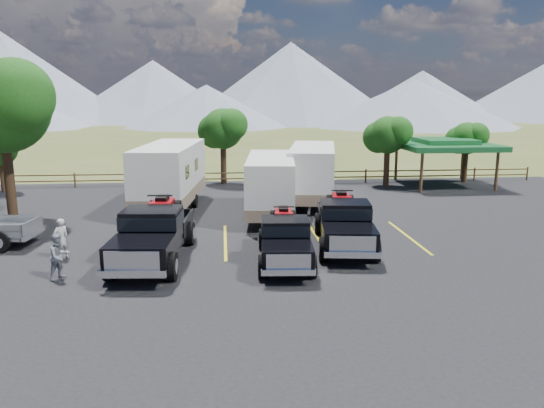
{
  "coord_description": "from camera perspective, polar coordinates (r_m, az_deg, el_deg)",
  "views": [
    {
      "loc": [
        -2.03,
        -17.78,
        6.16
      ],
      "look_at": [
        0.01,
        4.13,
        1.6
      ],
      "focal_mm": 35.0,
      "sensor_mm": 36.0,
      "label": 1
    }
  ],
  "objects": [
    {
      "name": "tree_ne_b",
      "position": [
        39.74,
        20.19,
        6.62
      ],
      "size": [
        2.77,
        2.59,
        4.27
      ],
      "color": "black",
      "rests_on": "ground"
    },
    {
      "name": "ground",
      "position": [
        18.93,
        1.15,
        -7.29
      ],
      "size": [
        320.0,
        320.0,
        0.0
      ],
      "primitive_type": "plane",
      "color": "#475624",
      "rests_on": "ground"
    },
    {
      "name": "trailer_left",
      "position": [
        29.08,
        -10.89,
        3.01
      ],
      "size": [
        3.49,
        10.12,
        3.5
      ],
      "rotation": [
        0.0,
        0.0,
        -0.11
      ],
      "color": "white",
      "rests_on": "asphalt_lot"
    },
    {
      "name": "tree_ne_a",
      "position": [
        36.59,
        12.31,
        7.25
      ],
      "size": [
        3.11,
        2.92,
        4.76
      ],
      "color": "black",
      "rests_on": "ground"
    },
    {
      "name": "rig_center",
      "position": [
        19.75,
        1.41,
        -3.63
      ],
      "size": [
        2.29,
        5.69,
        1.86
      ],
      "rotation": [
        0.0,
        0.0,
        -0.08
      ],
      "color": "black",
      "rests_on": "asphalt_lot"
    },
    {
      "name": "rig_left",
      "position": [
        20.31,
        -12.57,
        -2.94
      ],
      "size": [
        2.8,
        6.87,
        2.24
      ],
      "rotation": [
        0.0,
        0.0,
        -0.08
      ],
      "color": "black",
      "rests_on": "asphalt_lot"
    },
    {
      "name": "tree_big_nw",
      "position": [
        28.8,
        -27.11,
        9.33
      ],
      "size": [
        5.54,
        5.18,
        7.84
      ],
      "color": "black",
      "rests_on": "ground"
    },
    {
      "name": "asphalt_lot",
      "position": [
        21.76,
        0.26,
        -4.68
      ],
      "size": [
        44.0,
        34.0,
        0.04
      ],
      "primitive_type": "cube",
      "color": "black",
      "rests_on": "ground"
    },
    {
      "name": "person_b",
      "position": [
        19.25,
        -21.91,
        -5.24
      ],
      "size": [
        0.95,
        0.98,
        1.58
      ],
      "primitive_type": "imported",
      "rotation": [
        0.0,
        0.0,
        0.91
      ],
      "color": "gray",
      "rests_on": "asphalt_lot"
    },
    {
      "name": "rig_right",
      "position": [
        21.91,
        7.78,
        -1.87
      ],
      "size": [
        2.87,
        6.53,
        2.11
      ],
      "rotation": [
        0.0,
        0.0,
        -0.13
      ],
      "color": "black",
      "rests_on": "asphalt_lot"
    },
    {
      "name": "mountain_range",
      "position": [
        123.9,
        -8.08,
        12.39
      ],
      "size": [
        209.0,
        71.0,
        20.0
      ],
      "color": "slate",
      "rests_on": "ground"
    },
    {
      "name": "trailer_right",
      "position": [
        30.35,
        4.37,
        3.3
      ],
      "size": [
        3.85,
        9.37,
        3.24
      ],
      "rotation": [
        0.0,
        0.0,
        -0.2
      ],
      "color": "white",
      "rests_on": "asphalt_lot"
    },
    {
      "name": "stall_lines",
      "position": [
        22.71,
        0.01,
        -3.91
      ],
      "size": [
        12.12,
        5.5,
        0.01
      ],
      "color": "gold",
      "rests_on": "asphalt_lot"
    },
    {
      "name": "trailer_center",
      "position": [
        26.78,
        -0.17,
        1.99
      ],
      "size": [
        2.98,
        8.85,
        3.06
      ],
      "rotation": [
        0.0,
        0.0,
        -0.1
      ],
      "color": "white",
      "rests_on": "asphalt_lot"
    },
    {
      "name": "tree_nw_small",
      "position": [
        37.65,
        -27.22,
        5.27
      ],
      "size": [
        2.59,
        2.43,
        3.85
      ],
      "color": "black",
      "rests_on": "ground"
    },
    {
      "name": "tree_north",
      "position": [
        36.87,
        -5.35,
        8.04
      ],
      "size": [
        3.46,
        3.24,
        5.25
      ],
      "color": "black",
      "rests_on": "ground"
    },
    {
      "name": "rail_fence",
      "position": [
        36.92,
        1.02,
        3.05
      ],
      "size": [
        36.12,
        0.12,
        1.0
      ],
      "color": "brown",
      "rests_on": "ground"
    },
    {
      "name": "person_a",
      "position": [
        21.59,
        -21.73,
        -3.48
      ],
      "size": [
        0.67,
        0.66,
        1.55
      ],
      "primitive_type": "imported",
      "rotation": [
        0.0,
        0.0,
        3.88
      ],
      "color": "beige",
      "rests_on": "asphalt_lot"
    },
    {
      "name": "pavilion",
      "position": [
        38.04,
        18.1,
        6.05
      ],
      "size": [
        6.2,
        6.2,
        3.22
      ],
      "color": "brown",
      "rests_on": "ground"
    }
  ]
}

